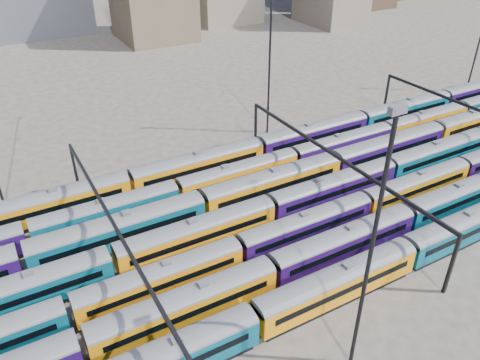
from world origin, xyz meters
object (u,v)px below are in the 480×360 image
rake_1 (344,240)px  rake_2 (365,202)px  rake_0 (466,224)px  mast_2 (372,246)px

rake_1 → rake_2: 9.32m
rake_0 → rake_1: (-15.25, 5.00, -0.01)m
rake_2 → rake_1: bearing=-147.5°
rake_1 → mast_2: (-9.02, -12.00, 11.36)m
rake_2 → mast_2: 26.58m
rake_0 → mast_2: size_ratio=5.54×
rake_2 → mast_2: size_ratio=4.48×
rake_1 → mast_2: mast_2 is taller
rake_1 → rake_0: bearing=-18.1°
rake_1 → mast_2: 18.83m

